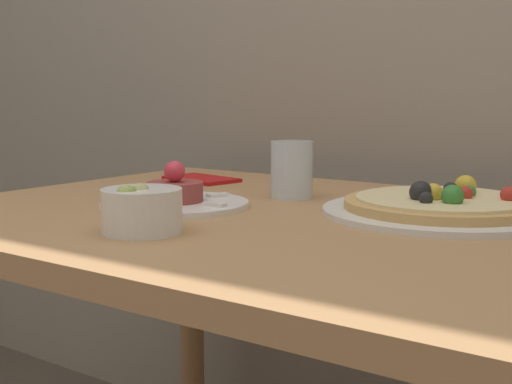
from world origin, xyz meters
name	(u,v)px	position (x,y,z in m)	size (l,w,h in m)	color
dining_table	(275,272)	(0.00, 0.43, 0.62)	(1.12, 0.86, 0.72)	#AD7F51
pizza_plate	(443,206)	(0.23, 0.56, 0.73)	(0.38, 0.38, 0.06)	white
tartare_plate	(175,199)	(-0.17, 0.37, 0.73)	(0.25, 0.25, 0.08)	white
small_bowl	(141,209)	(-0.06, 0.19, 0.75)	(0.11, 0.11, 0.07)	white
drinking_glass	(292,170)	(-0.06, 0.58, 0.77)	(0.08, 0.08, 0.10)	silver
napkin	(201,179)	(-0.36, 0.67, 0.72)	(0.17, 0.12, 0.01)	red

